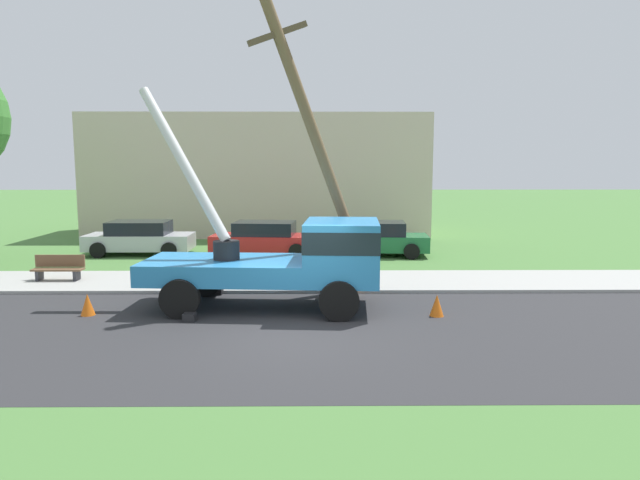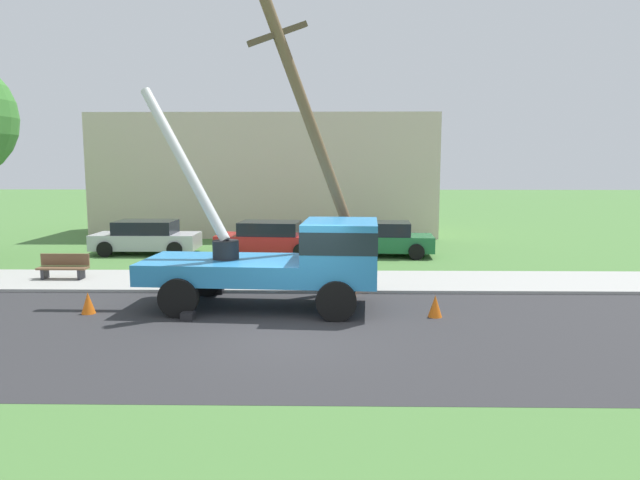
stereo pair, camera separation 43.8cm
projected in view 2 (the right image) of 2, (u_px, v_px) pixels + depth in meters
The scene contains 13 objects.
ground_plane at pixel (311, 252), 24.94m from camera, with size 120.00×120.00×0.00m, color #477538.
road_asphalt at pixel (294, 333), 13.05m from camera, with size 80.00×7.93×0.01m, color #2B2B2D.
sidewalk_strip at pixel (304, 281), 18.56m from camera, with size 80.00×3.20×0.10m, color #9E9E99.
utility_truck at pixel (292, 256), 15.17m from camera, with size 6.74×3.21×5.98m.
leaning_utility_pole at pixel (319, 147), 16.38m from camera, with size 3.72×1.93×8.45m.
traffic_cone_ahead at pixel (435, 306), 14.37m from camera, with size 0.36×0.36×0.56m, color orange.
traffic_cone_behind at pixel (88, 303), 14.69m from camera, with size 0.36×0.36×0.56m, color orange.
traffic_cone_curbside at pixel (350, 287), 16.54m from camera, with size 0.36×0.36×0.56m, color orange.
parked_sedan_silver at pixel (146, 237), 24.43m from camera, with size 4.40×2.02×1.42m.
parked_sedan_red at pixel (270, 238), 24.03m from camera, with size 4.55×2.29×1.42m.
parked_sedan_green at pixel (380, 239), 23.91m from camera, with size 4.52×2.22×1.42m.
park_bench at pixel (64, 267), 18.70m from camera, with size 1.60×0.45×0.90m.
lowrise_building_backdrop at pixel (268, 175), 31.83m from camera, with size 18.00×6.00×6.40m, color beige.
Camera 2 is at (0.82, -12.64, 3.84)m, focal length 32.07 mm.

